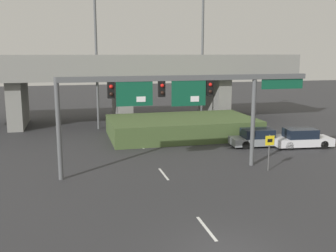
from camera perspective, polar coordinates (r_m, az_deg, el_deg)
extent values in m
cube|color=silver|center=(17.17, 5.60, -14.56)|extent=(0.14, 2.40, 0.01)
cube|color=silver|center=(24.13, -0.64, -6.98)|extent=(0.14, 2.40, 0.01)
cube|color=silver|center=(31.47, -3.94, -2.82)|extent=(0.14, 2.40, 0.01)
cube|color=silver|center=(38.98, -5.96, -0.23)|extent=(0.14, 2.40, 0.01)
cube|color=silver|center=(46.57, -7.33, 1.51)|extent=(0.14, 2.40, 0.01)
cylinder|color=#515456|center=(23.25, -15.58, -0.49)|extent=(0.28, 0.28, 5.95)
cylinder|color=#515456|center=(25.87, 12.24, 0.76)|extent=(0.28, 0.28, 5.95)
cube|color=#515456|center=(23.95, 3.19, 7.00)|extent=(15.60, 0.32, 0.32)
cube|color=black|center=(23.05, -8.30, 5.18)|extent=(0.40, 0.28, 0.95)
sphere|color=red|center=(22.86, -8.26, 5.67)|extent=(0.22, 0.22, 0.22)
sphere|color=black|center=(22.90, -8.24, 4.61)|extent=(0.22, 0.22, 0.22)
cube|color=black|center=(23.54, -0.93, 5.40)|extent=(0.40, 0.28, 0.95)
sphere|color=red|center=(23.36, -0.83, 5.89)|extent=(0.22, 0.22, 0.22)
sphere|color=black|center=(23.40, -0.83, 4.84)|extent=(0.22, 0.22, 0.22)
cube|color=black|center=(24.41, 6.03, 5.53)|extent=(0.40, 0.28, 0.95)
sphere|color=red|center=(24.23, 6.18, 5.99)|extent=(0.22, 0.22, 0.22)
sphere|color=black|center=(24.27, 6.16, 4.99)|extent=(0.22, 0.22, 0.22)
cube|color=#0F4C33|center=(23.15, -4.89, 4.67)|extent=(2.16, 0.08, 1.43)
cube|color=white|center=(23.20, -3.93, 3.90)|extent=(0.54, 0.03, 0.32)
cube|color=#0F4C33|center=(23.91, 3.03, 4.76)|extent=(2.15, 0.08, 1.54)
cube|color=white|center=(24.01, 3.91, 3.95)|extent=(0.54, 0.03, 0.34)
cube|color=#0F4C33|center=(26.45, 16.27, 5.89)|extent=(2.91, 0.07, 0.64)
cylinder|color=#4C4C4C|center=(25.29, 14.43, -3.79)|extent=(0.08, 0.08, 2.30)
cube|color=yellow|center=(25.07, 14.56, -2.05)|extent=(0.60, 0.03, 0.60)
cube|color=black|center=(25.06, 14.58, -2.06)|extent=(0.33, 0.01, 0.21)
cylinder|color=#515456|center=(40.63, 5.01, 10.22)|extent=(0.24, 0.24, 14.10)
cylinder|color=#515456|center=(37.99, -10.34, 9.58)|extent=(0.24, 0.24, 13.45)
cube|color=gray|center=(41.93, -6.82, 7.96)|extent=(36.74, 8.50, 1.56)
cube|color=gray|center=(37.88, -6.06, 9.56)|extent=(36.74, 0.40, 0.90)
cube|color=gray|center=(42.15, -20.92, 3.12)|extent=(1.40, 6.80, 4.63)
cube|color=gray|center=(42.18, -6.73, 3.75)|extent=(1.40, 6.80, 4.63)
cube|color=gray|center=(44.71, 6.66, 4.14)|extent=(1.40, 6.80, 4.63)
cube|color=#42562D|center=(34.74, 1.98, -0.15)|extent=(12.63, 7.36, 1.63)
cube|color=gray|center=(31.93, 13.10, -2.07)|extent=(4.71, 2.12, 0.56)
cube|color=black|center=(31.73, 12.84, -1.01)|extent=(2.50, 1.78, 0.66)
cylinder|color=black|center=(33.21, 14.85, -1.87)|extent=(0.66, 0.27, 0.64)
cylinder|color=black|center=(31.84, 16.00, -2.46)|extent=(0.66, 0.27, 0.64)
cylinder|color=black|center=(32.15, 10.22, -2.09)|extent=(0.66, 0.27, 0.64)
cylinder|color=black|center=(30.73, 11.20, -2.72)|extent=(0.66, 0.27, 0.64)
cube|color=silver|center=(32.53, 18.88, -2.10)|extent=(4.71, 2.27, 0.60)
cube|color=black|center=(32.32, 18.66, -0.98)|extent=(2.52, 1.86, 0.70)
cylinder|color=black|center=(33.89, 20.39, -1.94)|extent=(0.66, 0.29, 0.64)
cylinder|color=black|center=(32.55, 21.71, -2.53)|extent=(0.66, 0.29, 0.64)
cylinder|color=black|center=(32.65, 16.03, -2.14)|extent=(0.66, 0.29, 0.64)
cylinder|color=black|center=(31.26, 17.20, -2.77)|extent=(0.66, 0.29, 0.64)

